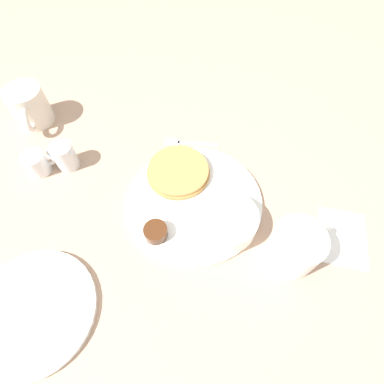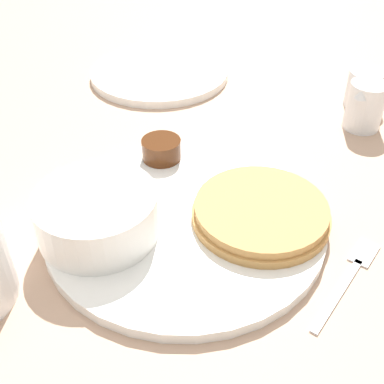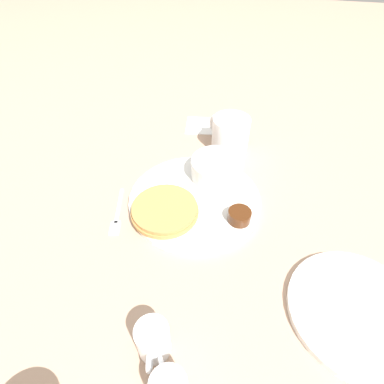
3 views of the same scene
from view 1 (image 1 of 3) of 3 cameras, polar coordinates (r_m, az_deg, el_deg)
name	(u,v)px [view 1 (image 1 of 3)]	position (r m, az deg, el deg)	size (l,w,h in m)	color
ground_plane	(195,203)	(0.64, 0.49, -2.06)	(4.00, 4.00, 0.00)	tan
plate	(195,201)	(0.63, 0.50, -1.79)	(0.28, 0.28, 0.01)	white
pancake_stack	(178,171)	(0.66, -2.63, 3.93)	(0.14, 0.14, 0.02)	#B78447
bowl	(227,220)	(0.58, 6.69, -5.41)	(0.12, 0.12, 0.05)	white
syrup_cup	(156,232)	(0.59, -6.94, -7.56)	(0.05, 0.05, 0.02)	#47230F
butter_ramekin	(230,236)	(0.58, 7.24, -8.31)	(0.04, 0.04, 0.04)	white
coffee_mug	(295,247)	(0.58, 19.10, -9.87)	(0.11, 0.10, 0.09)	white
creamer_pitcher_near	(64,156)	(0.73, -23.15, 6.35)	(0.05, 0.07, 0.07)	white
creamer_pitcher_far	(36,163)	(0.75, -27.52, 4.86)	(0.05, 0.06, 0.05)	white
fork	(185,142)	(0.73, -1.31, 9.42)	(0.05, 0.13, 0.00)	silver
napkin	(343,237)	(0.67, 26.83, -7.70)	(0.13, 0.11, 0.00)	white
second_mug	(30,107)	(0.85, -28.55, 14.07)	(0.11, 0.10, 0.09)	silver
far_plate	(33,311)	(0.62, -28.01, -19.39)	(0.22, 0.22, 0.01)	white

